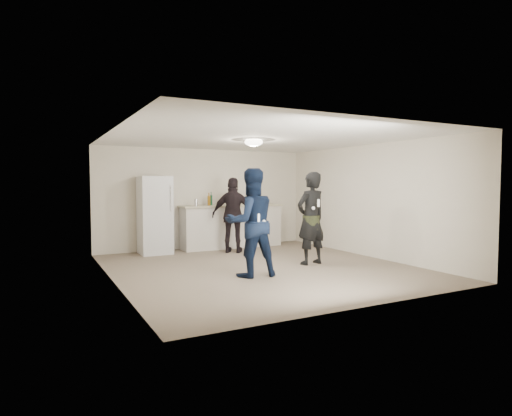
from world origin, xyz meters
name	(u,v)px	position (x,y,z in m)	size (l,w,h in m)	color
floor	(261,267)	(0.00, 0.00, 0.00)	(6.00, 6.00, 0.00)	#6B5B4C
ceiling	(261,138)	(0.00, 0.00, 2.50)	(6.00, 6.00, 0.00)	silver
wall_back	(205,199)	(0.00, 3.00, 1.25)	(6.00, 6.00, 0.00)	beige
wall_front	(369,213)	(0.00, -3.00, 1.25)	(6.00, 6.00, 0.00)	beige
wall_left	(113,207)	(-2.75, 0.00, 1.25)	(6.00, 6.00, 0.00)	beige
wall_right	(369,201)	(2.75, 0.00, 1.25)	(6.00, 6.00, 0.00)	beige
counter	(232,227)	(0.59, 2.67, 0.53)	(2.60, 0.56, 1.05)	beige
counter_top	(232,206)	(0.59, 2.67, 1.07)	(2.68, 0.64, 0.04)	#B9B390
fridge	(155,215)	(-1.40, 2.60, 0.90)	(0.70, 0.70, 1.80)	silver
fridge_handle	(171,198)	(-1.12, 2.23, 1.30)	(0.02, 0.02, 0.60)	silver
ceiling_dome	(254,142)	(0.00, 0.30, 2.45)	(0.36, 0.36, 0.16)	white
shaker	(196,203)	(-0.40, 2.56, 1.18)	(0.08, 0.08, 0.17)	silver
man	(251,223)	(-0.53, -0.62, 0.95)	(0.92, 0.72, 1.90)	#102245
woman	(311,218)	(1.06, -0.17, 0.93)	(0.68, 0.45, 1.87)	black
camo_shorts	(311,222)	(1.06, -0.17, 0.85)	(0.34, 0.34, 0.28)	#303B1A
spectator	(234,215)	(0.29, 1.89, 0.89)	(1.04, 0.43, 1.78)	black
remote_man	(258,218)	(-0.53, -0.90, 1.05)	(0.04, 0.04, 0.15)	white
nunchuk_man	(264,222)	(-0.41, -0.87, 0.98)	(0.07, 0.07, 0.07)	white
remote_woman	(318,203)	(1.06, -0.42, 1.25)	(0.04, 0.04, 0.15)	white
nunchuk_woman	(313,208)	(0.96, -0.39, 1.15)	(0.07, 0.07, 0.07)	white
bottle_cluster	(223,201)	(0.35, 2.68, 1.20)	(1.24, 0.25, 0.25)	#906015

